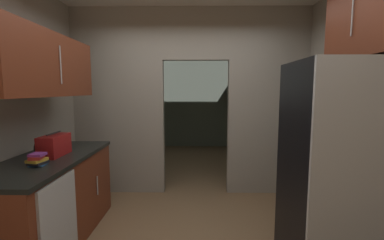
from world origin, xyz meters
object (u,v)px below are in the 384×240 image
Objects in this scene: dishwasher at (60,228)px; book_stack at (37,160)px; boombox at (54,145)px; refrigerator at (342,169)px.

book_stack is at bearing 144.22° from dishwasher.
dishwasher is at bearing -60.40° from boombox.
book_stack is (0.04, -0.35, -0.06)m from boombox.
refrigerator reaches higher than book_stack.
dishwasher is 0.63m from book_stack.
refrigerator is at bearing -9.33° from boombox.
refrigerator is 2.15× the size of dishwasher.
boombox reaches higher than dishwasher.
boombox is at bearing 170.67° from refrigerator.
book_stack is at bearing 178.11° from refrigerator.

